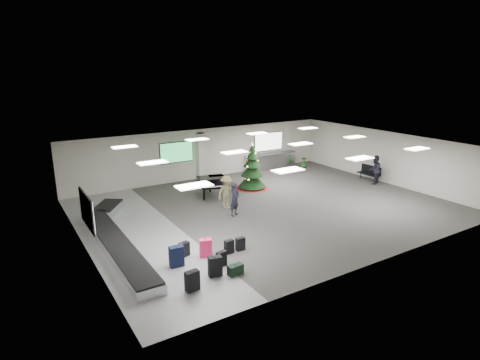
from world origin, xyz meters
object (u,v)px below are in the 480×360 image
service_counter (271,161)px  pink_suitcase (206,248)px  baggage_carousel (115,237)px  traveler_bench (375,170)px  potted_plant_left (250,166)px  potted_plant_right (304,162)px  christmas_tree (252,173)px  traveler_a (235,199)px  bench (370,172)px  traveler_b (226,192)px  grand_piano (212,182)px

service_counter → pink_suitcase: (-10.25, -9.89, -0.19)m
baggage_carousel → service_counter: service_counter is taller
service_counter → traveler_bench: 7.24m
potted_plant_left → potted_plant_right: size_ratio=1.09×
service_counter → christmas_tree: bearing=-138.9°
service_counter → traveler_bench: bearing=-64.3°
baggage_carousel → service_counter: 14.50m
traveler_a → potted_plant_left: traveler_a is taller
traveler_a → potted_plant_right: (9.16, 5.57, -0.43)m
pink_suitcase → bench: 14.43m
potted_plant_right → service_counter: bearing=152.8°
pink_suitcase → potted_plant_left: 12.85m
baggage_carousel → traveler_a: bearing=0.6°
pink_suitcase → traveler_bench: traveler_bench is taller
potted_plant_left → traveler_a: bearing=-128.2°
traveler_a → potted_plant_right: 10.73m
bench → traveler_b: (-10.40, 0.27, 0.32)m
traveler_bench → potted_plant_right: (-0.98, 5.41, -0.50)m
potted_plant_left → baggage_carousel: bearing=-149.0°
baggage_carousel → traveler_b: (6.02, 1.20, 0.64)m
service_counter → potted_plant_right: size_ratio=5.05×
potted_plant_right → pink_suitcase: bearing=-144.7°
baggage_carousel → christmas_tree: bearing=20.7°
service_counter → potted_plant_right: 2.42m
baggage_carousel → service_counter: (12.84, 6.73, 0.33)m
potted_plant_right → bench: bearing=-73.0°
potted_plant_left → bench: bearing=-46.0°
service_counter → traveler_bench: size_ratio=2.25×
christmas_tree → traveler_b: christmas_tree is taller
christmas_tree → potted_plant_left: (1.90, 3.15, -0.51)m
potted_plant_left → grand_piano: bearing=-144.9°
traveler_b → christmas_tree: bearing=23.5°
service_counter → pink_suitcase: bearing=-136.0°
christmas_tree → potted_plant_right: size_ratio=3.46×
potted_plant_left → pink_suitcase: bearing=-130.7°
bench → traveler_b: 10.41m
grand_piano → potted_plant_left: grand_piano is taller
service_counter → bench: (3.58, -5.80, -0.02)m
christmas_tree → service_counter: bearing=41.1°
traveler_bench → potted_plant_right: traveler_bench is taller
baggage_carousel → christmas_tree: size_ratio=3.50×
traveler_a → traveler_bench: (10.15, 0.15, 0.07)m
potted_plant_right → baggage_carousel: bearing=-159.4°
service_counter → bench: size_ratio=2.68×
pink_suitcase → traveler_b: (3.43, 4.36, 0.49)m
traveler_a → potted_plant_right: size_ratio=2.08×
potted_plant_right → traveler_b: bearing=-153.7°
bench → traveler_a: (-10.60, -0.87, 0.30)m
service_counter → traveler_a: size_ratio=2.43×
traveler_b → potted_plant_left: bearing=34.7°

